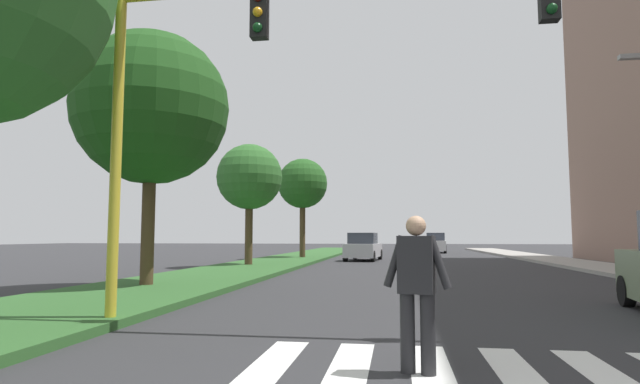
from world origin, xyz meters
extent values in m
plane|color=#2D2D30|center=(0.00, 30.00, 0.00)|extent=(140.00, 140.00, 0.00)
cube|color=silver|center=(-2.25, 7.56, 0.00)|extent=(0.45, 2.20, 0.01)
cube|color=silver|center=(-1.35, 7.56, 0.00)|extent=(0.45, 2.20, 0.01)
cube|color=silver|center=(-0.45, 7.56, 0.00)|extent=(0.45, 2.20, 0.01)
cube|color=silver|center=(0.45, 7.56, 0.00)|extent=(0.45, 2.20, 0.01)
cube|color=silver|center=(1.35, 7.56, 0.00)|extent=(0.45, 2.20, 0.01)
cube|color=#2D5B28|center=(-7.23, 28.00, 0.07)|extent=(4.14, 64.00, 0.15)
cylinder|color=#4C3823|center=(-7.61, 14.73, 1.96)|extent=(0.36, 0.36, 3.63)
sphere|color=#1E4C19|center=(-7.61, 14.73, 5.08)|extent=(4.32, 4.32, 4.32)
cylinder|color=#4C3823|center=(-7.70, 24.69, 1.75)|extent=(0.36, 0.36, 3.20)
sphere|color=#2D6628|center=(-7.70, 24.69, 4.28)|extent=(3.11, 3.11, 3.11)
cylinder|color=#4C3823|center=(-6.73, 33.23, 2.02)|extent=(0.36, 0.36, 3.73)
sphere|color=#23561E|center=(-6.73, 33.23, 4.84)|extent=(3.18, 3.18, 3.18)
cube|color=#9E9991|center=(8.22, 28.00, 0.07)|extent=(3.00, 64.00, 0.15)
cylinder|color=gold|center=(-5.46, 9.42, 3.15)|extent=(0.18, 0.18, 6.00)
cube|color=black|center=(-3.00, 9.42, 5.10)|extent=(0.28, 0.20, 0.80)
sphere|color=#F2A519|center=(-3.00, 9.30, 5.10)|extent=(0.16, 0.16, 0.16)
sphere|color=#0F3F19|center=(-3.00, 9.30, 4.84)|extent=(0.16, 0.16, 0.16)
sphere|color=#0F3F19|center=(1.52, 9.30, 4.84)|extent=(0.16, 0.16, 0.16)
cube|color=gray|center=(7.22, 19.72, 7.55)|extent=(0.90, 0.24, 0.16)
cylinder|color=#262628|center=(-0.49, 7.23, 0.42)|extent=(0.20, 0.20, 0.85)
cylinder|color=#262628|center=(-0.70, 7.29, 0.42)|extent=(0.20, 0.20, 0.85)
cube|color=#262628|center=(-0.60, 7.26, 1.16)|extent=(0.43, 0.33, 0.62)
cylinder|color=#262628|center=(-0.37, 7.20, 1.19)|extent=(0.28, 0.15, 0.58)
cylinder|color=#262628|center=(-0.83, 7.32, 1.19)|extent=(0.28, 0.15, 0.58)
sphere|color=tan|center=(-0.60, 7.26, 1.58)|extent=(0.27, 0.27, 0.22)
cylinder|color=black|center=(3.95, 13.21, 0.32)|extent=(0.30, 0.66, 0.64)
cube|color=#B7B7BC|center=(-2.82, 32.40, 0.62)|extent=(2.15, 4.19, 0.80)
cube|color=#2D333D|center=(-2.84, 32.20, 1.34)|extent=(1.72, 1.96, 0.65)
cylinder|color=black|center=(-3.46, 34.04, 0.32)|extent=(0.28, 0.66, 0.64)
cylinder|color=black|center=(-1.87, 33.88, 0.32)|extent=(0.28, 0.66, 0.64)
cylinder|color=black|center=(-3.77, 30.92, 0.32)|extent=(0.28, 0.66, 0.64)
cylinder|color=black|center=(-2.18, 30.76, 0.32)|extent=(0.28, 0.66, 0.64)
cube|color=silver|center=(2.64, 47.91, 0.65)|extent=(2.17, 4.57, 0.85)
cube|color=#2D333D|center=(2.66, 48.13, 1.42)|extent=(1.73, 2.13, 0.70)
cylinder|color=black|center=(3.27, 46.08, 0.32)|extent=(0.28, 0.66, 0.64)
cylinder|color=black|center=(1.67, 46.23, 0.32)|extent=(0.28, 0.66, 0.64)
cylinder|color=black|center=(3.60, 49.59, 0.32)|extent=(0.28, 0.66, 0.64)
cylinder|color=black|center=(2.00, 49.74, 0.32)|extent=(0.28, 0.66, 0.64)
camera|label=1|loc=(-0.81, 1.64, 1.47)|focal=28.33mm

